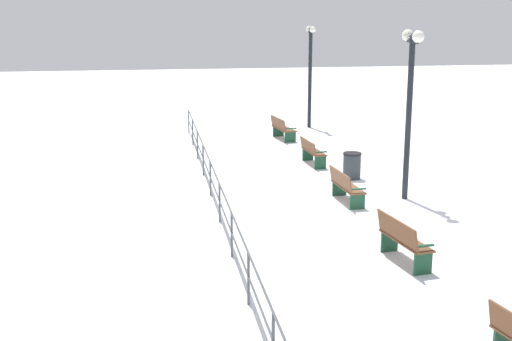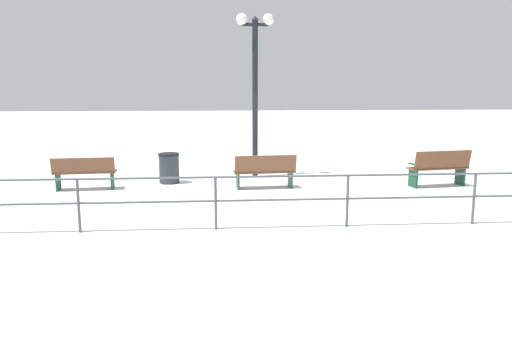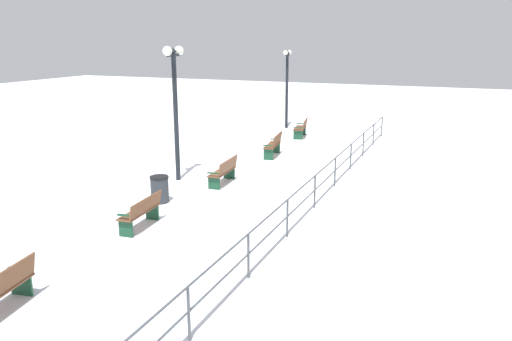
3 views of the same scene
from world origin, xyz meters
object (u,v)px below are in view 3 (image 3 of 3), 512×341
Objects in this scene: bench_third at (224,171)px; trash_bin at (160,189)px; bench_nearest at (301,128)px; bench_fourth at (142,211)px; lamppost_near at (287,79)px; bench_second at (274,144)px; lamppost_middle at (175,91)px.

bench_third is 2.67m from trash_bin.
bench_nearest is at bearing -93.42° from bench_third.
bench_fourth is 1.91× the size of trash_bin.
lamppost_near is (1.59, -2.29, 2.22)m from bench_nearest.
bench_third is at bearing 80.27° from bench_nearest.
bench_third is 1.03× the size of bench_fourth.
lamppost_near is at bearing -89.00° from bench_fourth.
bench_fourth is at bearing 110.69° from trash_bin.
lamppost_near reaches higher than bench_fourth.
bench_second reaches higher than bench_nearest.
bench_nearest is 9.07m from bench_third.
bench_second is 0.39× the size of lamppost_near.
bench_second is at bearing -98.29° from trash_bin.
bench_fourth is (0.16, 4.53, -0.00)m from bench_third.
bench_second is at bearing 82.38° from bench_nearest.
bench_third is (-0.13, 9.07, -0.01)m from bench_nearest.
bench_fourth is at bearing 95.62° from lamppost_near.
bench_fourth is 16.11m from lamppost_near.
bench_fourth is at bearing 109.53° from lamppost_middle.
lamppost_middle is at bearing 90.00° from lamppost_near.
lamppost_near reaches higher than bench_third.
bench_third is at bearing 98.64° from lamppost_near.
bench_third reaches higher than bench_fourth.
lamppost_near reaches higher than bench_nearest.
lamppost_middle reaches higher than trash_bin.
bench_nearest is at bearing 124.85° from lamppost_near.
bench_second is 0.36× the size of lamppost_middle.
bench_nearest reaches higher than trash_bin.
lamppost_middle reaches higher than lamppost_near.
bench_nearest is 0.34× the size of lamppost_middle.
lamppost_near reaches higher than trash_bin.
trash_bin is (1.03, 7.04, -0.10)m from bench_second.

